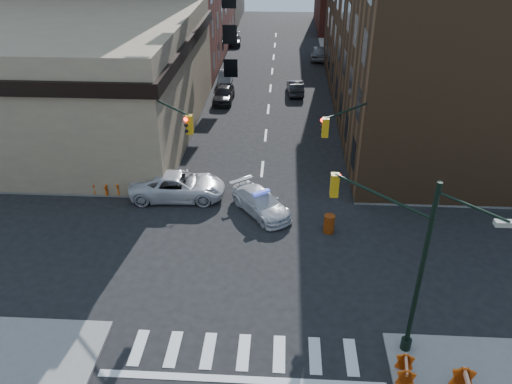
# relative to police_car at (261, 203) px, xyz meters

# --- Properties ---
(ground) EXTENTS (140.00, 140.00, 0.00)m
(ground) POSITION_rel_police_car_xyz_m (-0.17, -4.27, -0.68)
(ground) COLOR black
(ground) RESTS_ON ground
(sidewalk_nw) EXTENTS (34.00, 54.50, 0.15)m
(sidewalk_nw) POSITION_rel_police_car_xyz_m (-23.17, 28.48, -0.61)
(sidewalk_nw) COLOR gray
(sidewalk_nw) RESTS_ON ground
(sidewalk_ne) EXTENTS (34.00, 54.50, 0.15)m
(sidewalk_ne) POSITION_rel_police_car_xyz_m (22.83, 28.48, -0.61)
(sidewalk_ne) COLOR gray
(sidewalk_ne) RESTS_ON ground
(bank_building) EXTENTS (22.00, 22.00, 9.00)m
(bank_building) POSITION_rel_police_car_xyz_m (-17.17, 12.23, 3.82)
(bank_building) COLOR #9B8A65
(bank_building) RESTS_ON ground
(commercial_row_ne) EXTENTS (14.00, 34.00, 14.00)m
(commercial_row_ne) POSITION_rel_police_car_xyz_m (12.83, 18.23, 6.32)
(commercial_row_ne) COLOR #533721
(commercial_row_ne) RESTS_ON ground
(signal_pole_se) EXTENTS (5.40, 5.27, 8.00)m
(signal_pole_se) POSITION_rel_police_car_xyz_m (5.86, -9.80, 3.93)
(signal_pole_se) COLOR black
(signal_pole_se) RESTS_ON sidewalk_se
(signal_pole_nw) EXTENTS (3.58, 3.67, 8.00)m
(signal_pole_nw) POSITION_rel_police_car_xyz_m (-6.03, 1.06, 3.65)
(signal_pole_nw) COLOR black
(signal_pole_nw) RESTS_ON sidewalk_nw
(signal_pole_ne) EXTENTS (3.67, 3.58, 8.00)m
(signal_pole_ne) POSITION_rel_police_car_xyz_m (5.66, 1.08, 3.65)
(signal_pole_ne) COLOR black
(signal_pole_ne) RESTS_ON sidewalk_ne
(tree_ne_near) EXTENTS (3.00, 3.00, 4.85)m
(tree_ne_near) POSITION_rel_police_car_xyz_m (7.33, 21.73, 2.81)
(tree_ne_near) COLOR black
(tree_ne_near) RESTS_ON sidewalk_ne
(tree_ne_far) EXTENTS (3.00, 3.00, 4.85)m
(tree_ne_far) POSITION_rel_police_car_xyz_m (7.33, 29.73, 2.81)
(tree_ne_far) COLOR black
(tree_ne_far) RESTS_ON sidewalk_ne
(police_car) EXTENTS (4.35, 4.92, 1.37)m
(police_car) POSITION_rel_police_car_xyz_m (0.00, 0.00, 0.00)
(police_car) COLOR silver
(police_car) RESTS_ON ground
(pickup) EXTENTS (6.14, 3.09, 1.67)m
(pickup) POSITION_rel_police_car_xyz_m (-5.37, 1.53, 0.15)
(pickup) COLOR silver
(pickup) RESTS_ON ground
(parked_car_wnear) EXTENTS (1.85, 4.51, 1.53)m
(parked_car_wnear) POSITION_rel_police_car_xyz_m (-4.51, 19.59, 0.08)
(parked_car_wnear) COLOR black
(parked_car_wnear) RESTS_ON ground
(parked_car_wfar) EXTENTS (1.37, 3.87, 1.27)m
(parked_car_wfar) POSITION_rel_police_car_xyz_m (-4.95, 25.15, -0.05)
(parked_car_wfar) COLOR gray
(parked_car_wfar) RESTS_ON ground
(parked_car_wdeep) EXTENTS (2.17, 4.64, 1.31)m
(parked_car_wdeep) POSITION_rel_police_car_xyz_m (-5.67, 41.68, -0.03)
(parked_car_wdeep) COLOR black
(parked_car_wdeep) RESTS_ON ground
(parked_car_enear) EXTENTS (1.74, 4.19, 1.35)m
(parked_car_enear) POSITION_rel_police_car_xyz_m (2.33, 22.20, -0.01)
(parked_car_enear) COLOR black
(parked_car_enear) RESTS_ON ground
(parked_car_efar) EXTENTS (2.27, 4.90, 1.63)m
(parked_car_efar) POSITION_rel_police_car_xyz_m (5.33, 35.14, 0.13)
(parked_car_efar) COLOR gray
(parked_car_efar) RESTS_ON ground
(pedestrian_a) EXTENTS (0.74, 0.64, 1.70)m
(pedestrian_a) POSITION_rel_police_car_xyz_m (-7.91, 4.53, 0.32)
(pedestrian_a) COLOR black
(pedestrian_a) RESTS_ON sidewalk_nw
(pedestrian_b) EXTENTS (1.04, 0.89, 1.85)m
(pedestrian_b) POSITION_rel_police_car_xyz_m (-9.85, 4.41, 0.39)
(pedestrian_b) COLOR black
(pedestrian_b) RESTS_ON sidewalk_nw
(pedestrian_c) EXTENTS (1.04, 0.65, 1.65)m
(pedestrian_c) POSITION_rel_police_car_xyz_m (-13.17, 2.79, 0.29)
(pedestrian_c) COLOR black
(pedestrian_c) RESTS_ON sidewalk_nw
(barrel_road) EXTENTS (0.67, 0.67, 1.11)m
(barrel_road) POSITION_rel_police_car_xyz_m (4.00, -1.89, -0.13)
(barrel_road) COLOR #F03B0B
(barrel_road) RESTS_ON ground
(barrel_bank) EXTENTS (0.66, 0.66, 0.90)m
(barrel_bank) POSITION_rel_police_car_xyz_m (-5.67, 1.96, -0.23)
(barrel_bank) COLOR #F1590B
(barrel_bank) RESTS_ON ground
(barricade_se_a) EXTENTS (0.69, 1.14, 0.81)m
(barricade_se_a) POSITION_rel_police_car_xyz_m (6.27, -12.11, -0.13)
(barricade_se_a) COLOR red
(barricade_se_a) RESTS_ON sidewalk_se
(barricade_nw_a) EXTENTS (1.28, 0.77, 0.91)m
(barricade_nw_a) POSITION_rel_police_car_xyz_m (-8.69, 1.43, -0.08)
(barricade_nw_a) COLOR #ED500B
(barricade_nw_a) RESTS_ON sidewalk_nw
(barricade_nw_b) EXTENTS (1.16, 0.73, 0.81)m
(barricade_nw_b) POSITION_rel_police_car_xyz_m (-10.29, 1.43, -0.13)
(barricade_nw_b) COLOR #D5440A
(barricade_nw_b) RESTS_ON sidewalk_nw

